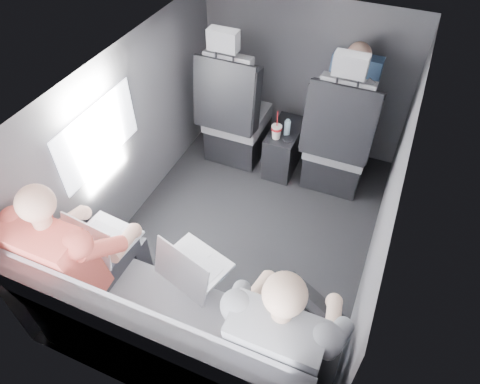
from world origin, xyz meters
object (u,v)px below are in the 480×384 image
at_px(laptop_black, 300,312).
at_px(passenger_rear_left, 80,255).
at_px(front_seat_right, 338,145).
at_px(center_console, 284,148).
at_px(front_seat_left, 235,120).
at_px(laptop_white, 101,237).
at_px(rear_bench, 172,337).
at_px(passenger_rear_right, 284,334).
at_px(water_bottle, 287,128).
at_px(laptop_silver, 191,265).
at_px(passenger_front_right, 351,92).
at_px(soda_cup, 276,131).

distance_m(laptop_black, passenger_rear_left, 1.23).
height_order(front_seat_right, center_console, front_seat_right).
xyz_separation_m(front_seat_left, laptop_white, (-0.11, -1.66, 0.23)).
xyz_separation_m(center_console, rear_bench, (-0.00, -1.94, 0.11)).
relative_size(front_seat_right, passenger_rear_left, 1.03).
distance_m(laptop_white, passenger_rear_right, 1.17).
bearing_deg(water_bottle, passenger_rear_left, -109.16).
xyz_separation_m(front_seat_left, center_console, (0.45, 0.04, -0.20)).
bearing_deg(laptop_silver, front_seat_right, 74.84).
relative_size(center_console, rear_bench, 0.30).
relative_size(water_bottle, laptop_silver, 0.36).
bearing_deg(passenger_rear_right, passenger_front_right, 94.43).
bearing_deg(front_seat_right, front_seat_left, 180.00).
relative_size(front_seat_left, laptop_black, 2.77).
bearing_deg(laptop_silver, passenger_front_right, 77.19).
bearing_deg(center_console, laptop_black, -69.68).
distance_m(passenger_rear_left, passenger_rear_right, 1.19).
bearing_deg(passenger_front_right, rear_bench, -101.46).
xyz_separation_m(rear_bench, passenger_front_right, (0.44, 2.16, 0.43)).
height_order(center_console, soda_cup, soda_cup).
bearing_deg(laptop_silver, soda_cup, 91.72).
xyz_separation_m(center_console, water_bottle, (0.03, -0.06, 0.27)).
bearing_deg(center_console, laptop_silver, -89.73).
height_order(passenger_rear_right, passenger_front_right, passenger_rear_right).
distance_m(laptop_white, passenger_rear_left, 0.15).
height_order(front_seat_left, laptop_silver, front_seat_left).
xyz_separation_m(soda_cup, laptop_silver, (0.05, -1.53, 0.17)).
height_order(soda_cup, passenger_rear_right, passenger_rear_right).
distance_m(front_seat_left, passenger_front_right, 0.98).
bearing_deg(rear_bench, laptop_white, 156.76).
height_order(front_seat_right, water_bottle, front_seat_right).
xyz_separation_m(front_seat_left, water_bottle, (0.48, -0.02, 0.07)).
bearing_deg(soda_cup, front_seat_left, 166.35).
height_order(laptop_silver, laptop_black, laptop_silver).
height_order(front_seat_left, passenger_front_right, front_seat_left).
bearing_deg(front_seat_right, passenger_rear_right, -85.33).
xyz_separation_m(water_bottle, laptop_silver, (-0.02, -1.61, 0.17)).
bearing_deg(front_seat_left, water_bottle, -2.98).
height_order(front_seat_right, passenger_rear_right, front_seat_right).
relative_size(rear_bench, passenger_rear_left, 1.30).
bearing_deg(passenger_rear_left, laptop_silver, 16.37).
relative_size(front_seat_right, rear_bench, 0.79).
relative_size(front_seat_right, passenger_front_right, 1.79).
bearing_deg(front_seat_right, soda_cup, -168.41).
bearing_deg(center_console, passenger_rear_left, -107.76).
relative_size(passenger_rear_left, passenger_rear_right, 1.01).
bearing_deg(front_seat_right, laptop_silver, -105.16).
xyz_separation_m(center_console, laptop_white, (-0.56, -1.70, 0.43)).
relative_size(center_console, water_bottle, 3.24).
bearing_deg(passenger_rear_left, front_seat_left, 85.53).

